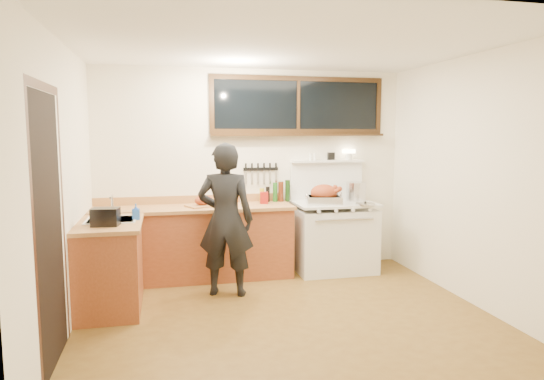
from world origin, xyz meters
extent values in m
cube|color=brown|center=(0.00, 0.00, -0.01)|extent=(4.00, 3.50, 0.02)
cube|color=white|center=(0.00, 1.77, 1.30)|extent=(4.00, 0.05, 2.60)
cube|color=white|center=(0.00, -1.77, 1.30)|extent=(4.00, 0.05, 2.60)
cube|color=white|center=(-2.02, 0.00, 1.30)|extent=(0.05, 3.50, 2.60)
cube|color=white|center=(2.02, 0.00, 1.30)|extent=(0.05, 3.50, 2.60)
cube|color=white|center=(0.00, 0.00, 2.62)|extent=(4.00, 3.50, 0.05)
cube|color=brown|center=(-0.80, 1.45, 0.43)|extent=(2.40, 0.60, 0.86)
cube|color=#B07A46|center=(-0.80, 1.44, 0.88)|extent=(2.44, 0.64, 0.04)
cube|color=#B07A46|center=(-0.80, 1.74, 0.95)|extent=(2.40, 0.03, 0.10)
sphere|color=#B78C38|center=(-1.80, 1.17, 0.70)|extent=(0.03, 0.03, 0.03)
sphere|color=#B78C38|center=(-1.30, 1.17, 0.70)|extent=(0.03, 0.03, 0.03)
sphere|color=#B78C38|center=(-0.80, 1.17, 0.70)|extent=(0.03, 0.03, 0.03)
sphere|color=#B78C38|center=(-0.30, 1.17, 0.70)|extent=(0.03, 0.03, 0.03)
sphere|color=#B78C38|center=(0.15, 1.17, 0.70)|extent=(0.03, 0.03, 0.03)
cube|color=brown|center=(-1.70, 0.62, 0.43)|extent=(0.60, 1.05, 0.86)
cube|color=#B07A46|center=(-1.69, 0.62, 0.88)|extent=(0.64, 1.09, 0.04)
cube|color=white|center=(-1.68, 0.70, 0.84)|extent=(0.45, 0.40, 0.14)
cube|color=white|center=(-1.68, 0.70, 0.91)|extent=(0.50, 0.45, 0.01)
cylinder|color=silver|center=(-1.68, 0.88, 1.02)|extent=(0.02, 0.02, 0.24)
cylinder|color=silver|center=(-1.68, 0.80, 1.13)|extent=(0.02, 0.18, 0.02)
cube|color=white|center=(1.00, 1.40, 0.41)|extent=(1.00, 0.70, 0.82)
cube|color=white|center=(1.00, 1.40, 0.89)|extent=(1.02, 0.72, 0.03)
cube|color=white|center=(1.00, 1.06, 0.52)|extent=(0.88, 0.02, 0.46)
cylinder|color=silver|center=(1.00, 1.03, 0.74)|extent=(0.75, 0.02, 0.02)
cylinder|color=white|center=(0.67, 1.04, 0.85)|extent=(0.04, 0.03, 0.04)
cylinder|color=white|center=(0.89, 1.04, 0.85)|extent=(0.04, 0.03, 0.04)
cylinder|color=white|center=(1.11, 1.04, 0.85)|extent=(0.04, 0.03, 0.04)
cylinder|color=white|center=(1.33, 1.04, 0.85)|extent=(0.04, 0.03, 0.04)
cube|color=white|center=(1.00, 1.72, 1.15)|extent=(1.00, 0.05, 0.50)
cube|color=white|center=(1.00, 1.69, 1.41)|extent=(1.00, 0.12, 0.03)
cylinder|color=white|center=(1.30, 1.69, 1.47)|extent=(0.09, 0.09, 0.09)
cube|color=#FFE5B2|center=(1.30, 1.69, 1.54)|extent=(0.16, 0.08, 0.05)
cube|color=black|center=(1.05, 1.69, 1.48)|extent=(0.09, 0.05, 0.10)
cylinder|color=white|center=(0.82, 1.69, 1.47)|extent=(0.04, 0.04, 0.09)
cylinder|color=white|center=(0.76, 1.69, 1.47)|extent=(0.04, 0.04, 0.09)
cube|color=black|center=(0.60, 1.73, 2.15)|extent=(2.20, 0.01, 0.62)
cube|color=black|center=(0.60, 1.73, 2.49)|extent=(2.32, 0.04, 0.06)
cube|color=black|center=(0.60, 1.73, 1.81)|extent=(2.32, 0.04, 0.06)
cube|color=black|center=(-0.53, 1.73, 2.15)|extent=(0.06, 0.04, 0.62)
cube|color=black|center=(1.73, 1.73, 2.15)|extent=(0.06, 0.04, 0.62)
cube|color=black|center=(0.60, 1.73, 2.15)|extent=(0.04, 0.04, 0.62)
cube|color=black|center=(0.60, 1.68, 1.76)|extent=(2.32, 0.13, 0.03)
cube|color=black|center=(-1.99, -0.55, 1.05)|extent=(0.01, 0.86, 2.10)
cube|color=black|center=(-1.99, -1.03, 1.05)|extent=(0.01, 0.07, 2.10)
cube|color=black|center=(-1.99, -0.07, 1.05)|extent=(0.01, 0.07, 2.10)
cube|color=black|center=(-1.99, -0.55, 2.14)|extent=(0.01, 1.04, 0.07)
cube|color=black|center=(0.10, 1.74, 1.32)|extent=(0.46, 0.02, 0.04)
cube|color=silver|center=(-0.10, 1.72, 1.21)|extent=(0.02, 0.00, 0.18)
cube|color=black|center=(-0.10, 1.72, 1.35)|extent=(0.02, 0.02, 0.10)
cube|color=silver|center=(-0.02, 1.72, 1.21)|extent=(0.02, 0.00, 0.18)
cube|color=black|center=(-0.02, 1.72, 1.35)|extent=(0.02, 0.02, 0.10)
cube|color=silver|center=(0.06, 1.72, 1.21)|extent=(0.02, 0.00, 0.18)
cube|color=black|center=(0.06, 1.72, 1.35)|extent=(0.02, 0.02, 0.10)
cube|color=silver|center=(0.14, 1.72, 1.21)|extent=(0.03, 0.00, 0.18)
cube|color=black|center=(0.14, 1.72, 1.35)|extent=(0.02, 0.02, 0.10)
cube|color=silver|center=(0.22, 1.72, 1.21)|extent=(0.03, 0.00, 0.18)
cube|color=black|center=(0.22, 1.72, 1.35)|extent=(0.02, 0.02, 0.10)
cube|color=silver|center=(0.30, 1.72, 1.21)|extent=(0.03, 0.00, 0.18)
cube|color=black|center=(0.30, 1.72, 1.35)|extent=(0.02, 0.02, 0.10)
imported|color=black|center=(-0.49, 0.78, 0.84)|extent=(0.71, 0.57, 1.69)
imported|color=blue|center=(-1.43, 0.68, 0.98)|extent=(0.08, 0.08, 0.17)
cube|color=black|center=(-1.70, 0.40, 0.99)|extent=(0.27, 0.21, 0.17)
cube|color=#B07A46|center=(-0.69, 1.42, 0.91)|extent=(0.44, 0.40, 0.02)
ellipsoid|color=#943C1A|center=(-0.69, 1.42, 0.97)|extent=(0.24, 0.21, 0.12)
sphere|color=#943C1A|center=(-0.60, 1.47, 1.00)|extent=(0.05, 0.05, 0.05)
sphere|color=#943C1A|center=(-0.60, 1.38, 1.00)|extent=(0.05, 0.05, 0.05)
cube|color=silver|center=(0.82, 1.31, 0.95)|extent=(0.49, 0.41, 0.10)
cube|color=#3F3F42|center=(0.82, 1.31, 0.98)|extent=(0.44, 0.35, 0.03)
torus|color=silver|center=(0.60, 1.31, 1.00)|extent=(0.04, 0.10, 0.10)
torus|color=silver|center=(1.05, 1.31, 1.00)|extent=(0.04, 0.10, 0.10)
ellipsoid|color=#943C1A|center=(0.82, 1.31, 1.04)|extent=(0.38, 0.32, 0.22)
cylinder|color=#943C1A|center=(0.94, 1.23, 1.06)|extent=(0.13, 0.08, 0.09)
sphere|color=#943C1A|center=(1.00, 1.23, 1.09)|extent=(0.07, 0.07, 0.07)
cylinder|color=#943C1A|center=(0.94, 1.39, 1.06)|extent=(0.13, 0.08, 0.09)
sphere|color=#943C1A|center=(1.00, 1.39, 1.09)|extent=(0.07, 0.07, 0.07)
cylinder|color=silver|center=(1.34, 1.50, 1.02)|extent=(0.35, 0.35, 0.24)
cylinder|color=silver|center=(1.01, 1.51, 0.96)|extent=(0.20, 0.20, 0.12)
cylinder|color=black|center=(0.96, 1.62, 1.01)|extent=(0.07, 0.16, 0.02)
cylinder|color=silver|center=(1.30, 1.12, 0.91)|extent=(0.31, 0.31, 0.02)
sphere|color=black|center=(1.30, 1.12, 0.93)|extent=(0.03, 0.03, 0.03)
cube|color=maroon|center=(0.09, 1.49, 0.97)|extent=(0.11, 0.09, 0.15)
cylinder|color=white|center=(-0.15, 1.62, 0.98)|extent=(0.10, 0.10, 0.16)
cylinder|color=black|center=(0.09, 1.63, 0.99)|extent=(0.06, 0.06, 0.18)
cylinder|color=black|center=(0.17, 1.63, 1.00)|extent=(0.05, 0.05, 0.20)
cylinder|color=black|center=(0.27, 1.63, 1.02)|extent=(0.06, 0.06, 0.25)
cylinder|color=black|center=(0.34, 1.63, 1.03)|extent=(0.07, 0.07, 0.26)
cylinder|color=black|center=(0.44, 1.63, 1.04)|extent=(0.06, 0.06, 0.28)
camera|label=1|loc=(-1.15, -4.44, 1.80)|focal=32.00mm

